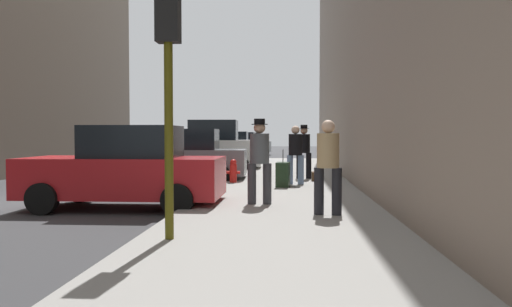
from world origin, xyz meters
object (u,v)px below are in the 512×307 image
at_px(parked_dark_green_sedan, 239,146).
at_px(pedestrian_with_beanie, 260,157).
at_px(parked_red_hatchback, 126,169).
at_px(rolling_suitcase, 283,175).
at_px(parked_silver_sedan, 246,144).
at_px(pedestrian_in_tan_coat, 328,162).
at_px(traffic_light, 168,49).
at_px(fire_hydrant, 233,171).
at_px(parked_gray_coupe, 184,157).
at_px(parked_blue_sedan, 228,148).
at_px(pedestrian_with_fedora, 304,149).
at_px(duffel_bag, 317,176).
at_px(pedestrian_in_jeans, 295,152).
at_px(parked_white_van, 210,148).

bearing_deg(parked_dark_green_sedan, pedestrian_with_beanie, -83.16).
bearing_deg(pedestrian_with_beanie, parked_red_hatchback, 176.91).
height_order(parked_dark_green_sedan, rolling_suitcase, parked_dark_green_sedan).
relative_size(parked_silver_sedan, pedestrian_in_tan_coat, 2.49).
bearing_deg(pedestrian_with_beanie, traffic_light, -106.11).
xyz_separation_m(parked_red_hatchback, rolling_suitcase, (3.33, 3.36, -0.36)).
xyz_separation_m(fire_hydrant, rolling_suitcase, (1.53, -1.19, -0.01)).
relative_size(parked_gray_coupe, fire_hydrant, 6.07).
distance_m(parked_dark_green_sedan, pedestrian_in_tan_coat, 25.75).
xyz_separation_m(parked_blue_sedan, pedestrian_with_fedora, (3.99, -11.88, 0.29)).
xyz_separation_m(parked_dark_green_sedan, pedestrian_with_beanie, (2.89, -24.08, 0.29)).
bearing_deg(rolling_suitcase, duffel_bag, 61.31).
relative_size(fire_hydrant, pedestrian_in_jeans, 0.41).
bearing_deg(parked_blue_sedan, rolling_suitcase, -77.12).
bearing_deg(parked_gray_coupe, parked_red_hatchback, -90.00).
height_order(parked_dark_green_sedan, fire_hydrant, parked_dark_green_sedan).
distance_m(parked_gray_coupe, pedestrian_with_fedora, 4.00).
distance_m(rolling_suitcase, duffel_bag, 2.18).
relative_size(pedestrian_in_tan_coat, duffel_bag, 3.89).
bearing_deg(pedestrian_in_jeans, pedestrian_with_beanie, -100.48).
bearing_deg(traffic_light, parked_white_van, 96.97).
xyz_separation_m(parked_red_hatchback, parked_silver_sedan, (-0.00, 29.43, 0.00)).
distance_m(fire_hydrant, traffic_light, 8.59).
bearing_deg(rolling_suitcase, traffic_light, -101.75).
bearing_deg(rolling_suitcase, pedestrian_in_jeans, 65.89).
bearing_deg(pedestrian_with_fedora, parked_silver_sedan, 99.67).
distance_m(traffic_light, pedestrian_in_jeans, 8.26).
bearing_deg(parked_gray_coupe, traffic_light, -79.14).
height_order(traffic_light, pedestrian_with_beanie, traffic_light).
xyz_separation_m(traffic_light, pedestrian_in_tan_coat, (2.35, 2.26, -1.65)).
distance_m(fire_hydrant, pedestrian_with_beanie, 4.87).
distance_m(parked_gray_coupe, pedestrian_in_tan_coat, 8.51).
bearing_deg(rolling_suitcase, pedestrian_in_tan_coat, -79.78).
bearing_deg(parked_white_van, parked_dark_green_sedan, 90.00).
bearing_deg(duffel_bag, pedestrian_with_beanie, -105.31).
distance_m(parked_red_hatchback, rolling_suitcase, 4.74).
distance_m(pedestrian_with_beanie, pedestrian_with_fedora, 6.30).
bearing_deg(parked_gray_coupe, pedestrian_with_beanie, -64.62).
height_order(traffic_light, duffel_bag, traffic_light).
height_order(parked_silver_sedan, fire_hydrant, parked_silver_sedan).
bearing_deg(pedestrian_with_fedora, fire_hydrant, -145.53).
bearing_deg(parked_silver_sedan, pedestrian_with_fedora, -80.33).
relative_size(parked_dark_green_sedan, pedestrian_in_tan_coat, 2.49).
distance_m(parked_red_hatchback, fire_hydrant, 4.91).
distance_m(pedestrian_in_tan_coat, duffel_bag, 6.79).
bearing_deg(fire_hydrant, duffel_bag, 15.49).
bearing_deg(parked_white_van, fire_hydrant, -75.30).
bearing_deg(parked_silver_sedan, parked_dark_green_sedan, -90.00).
distance_m(parked_silver_sedan, fire_hydrant, 24.95).
bearing_deg(parked_white_van, pedestrian_in_tan_coat, -71.96).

